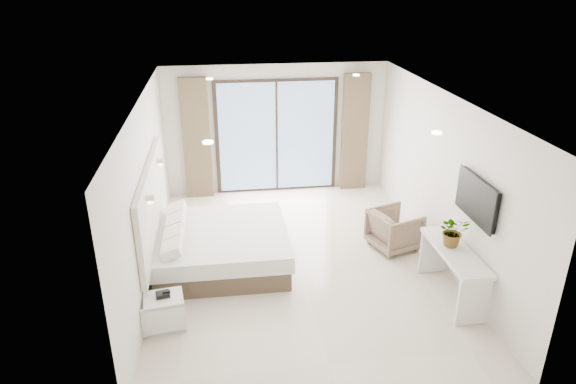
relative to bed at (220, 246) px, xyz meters
name	(u,v)px	position (x,y,z in m)	size (l,w,h in m)	color
ground	(299,262)	(1.26, -0.13, -0.31)	(6.20, 6.20, 0.00)	beige
room_shell	(281,156)	(1.06, 0.61, 1.27)	(4.62, 6.22, 2.72)	silver
bed	(220,246)	(0.00, 0.00, 0.00)	(2.10, 2.00, 0.72)	brown
nightstand	(165,312)	(-0.76, -1.54, -0.07)	(0.56, 0.48, 0.46)	silver
phone	(163,294)	(-0.76, -1.52, 0.19)	(0.18, 0.14, 0.06)	black
console_desk	(454,263)	(3.30, -1.38, 0.25)	(0.46, 1.48, 0.77)	silver
plant	(453,234)	(3.30, -1.24, 0.64)	(0.41, 0.46, 0.36)	#33662D
armchair	(395,228)	(2.95, 0.13, 0.07)	(0.73, 0.69, 0.75)	#8D745C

